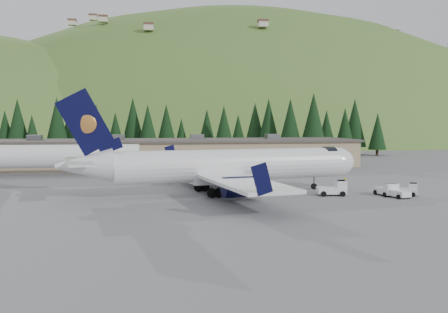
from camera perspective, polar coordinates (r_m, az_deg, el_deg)
ground at (r=59.60m, az=0.94°, el=-4.24°), size 600.00×600.00×0.00m
airliner at (r=58.87m, az=-0.03°, el=-1.17°), size 36.55×34.47×12.15m
second_airliner at (r=81.48m, az=-19.50°, el=0.10°), size 27.50×11.00×10.05m
baggage_tug_a at (r=59.25m, az=12.48°, el=-3.62°), size 3.48×2.37×1.75m
baggage_tug_b at (r=61.45m, az=20.18°, el=-3.61°), size 3.12×2.67×1.49m
baggage_tug_c at (r=59.73m, az=19.07°, el=-3.79°), size 2.24×3.06×1.49m
terminal_building at (r=96.38m, az=-6.05°, el=0.46°), size 71.00×17.00×6.10m
baggage_tug_d at (r=60.59m, az=18.12°, el=-3.66°), size 1.98×2.97×1.51m
ramp_worker at (r=63.70m, az=13.57°, el=-3.08°), size 0.70×0.63×1.62m
tree_line at (r=119.87m, az=-5.09°, el=3.47°), size 113.15×18.08×14.28m
hills at (r=287.87m, az=4.07°, el=-14.51°), size 614.00×330.00×300.00m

